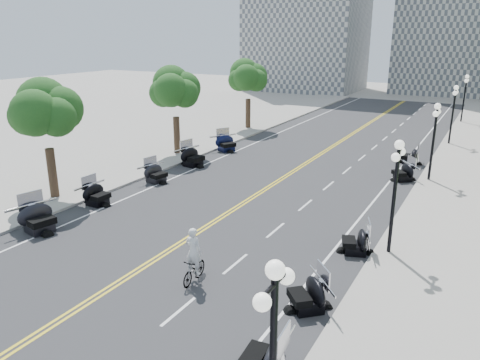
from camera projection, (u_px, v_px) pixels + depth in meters
The scene contains 43 objects.
ground at pixel (173, 248), 21.01m from camera, with size 160.00×160.00×0.00m, color gray.
road at pixel (269, 187), 29.36m from camera, with size 16.00×90.00×0.01m, color #333335.
centerline_yellow_a at pixel (267, 186), 29.41m from camera, with size 0.12×90.00×0.00m, color yellow.
centerline_yellow_b at pixel (271, 187), 29.30m from camera, with size 0.12×90.00×0.00m, color yellow.
edge_line_north at pixel (371, 204), 26.41m from camera, with size 0.12×90.00×0.00m, color white.
edge_line_south at pixel (186, 173), 32.31m from camera, with size 0.12×90.00×0.00m, color white.
lane_dash_5 at pixel (179, 311), 16.19m from camera, with size 0.12×2.00×0.00m, color white.
lane_dash_6 at pixel (235, 264), 19.53m from camera, with size 0.12×2.00×0.00m, color white.
lane_dash_7 at pixel (275, 230), 22.87m from camera, with size 0.12×2.00×0.00m, color white.
lane_dash_8 at pixel (305, 205), 26.21m from camera, with size 0.12×2.00×0.00m, color white.
lane_dash_9 at pixel (328, 186), 29.56m from camera, with size 0.12×2.00×0.00m, color white.
lane_dash_10 at pixel (347, 170), 32.90m from camera, with size 0.12×2.00×0.00m, color white.
lane_dash_11 at pixel (362, 158), 36.24m from camera, with size 0.12×2.00×0.00m, color white.
lane_dash_12 at pixel (374, 147), 39.58m from camera, with size 0.12×2.00×0.00m, color white.
lane_dash_13 at pixel (385, 138), 42.92m from camera, with size 0.12×2.00×0.00m, color white.
lane_dash_14 at pixel (394, 131), 46.27m from camera, with size 0.12×2.00×0.00m, color white.
lane_dash_15 at pixel (402, 124), 49.61m from camera, with size 0.12×2.00×0.00m, color white.
lane_dash_16 at pixel (409, 119), 52.95m from camera, with size 0.12×2.00×0.00m, color white.
lane_dash_17 at pixel (415, 114), 56.29m from camera, with size 0.12×2.00×0.00m, color white.
lane_dash_18 at pixel (420, 109), 59.64m from camera, with size 0.12×2.00×0.00m, color white.
lane_dash_19 at pixel (425, 105), 62.98m from camera, with size 0.12×2.00×0.00m, color white.
sidewalk_north at pixel (450, 216), 24.50m from camera, with size 5.00×90.00×0.15m, color #9E9991.
sidewalk_south at pixel (140, 164), 34.18m from camera, with size 5.00×90.00×0.15m, color #9E9991.
distant_block_a at pixel (308, 10), 77.22m from camera, with size 18.00×14.00×26.00m, color gray.
street_lamp_2 at pixel (394, 198), 19.61m from camera, with size 0.50×1.20×4.90m, color black, non-canonical shape.
street_lamp_3 at pixel (433, 143), 29.64m from camera, with size 0.50×1.20×4.90m, color black, non-canonical shape.
street_lamp_4 at pixel (452, 115), 39.66m from camera, with size 0.50×1.20×4.90m, color black, non-canonical shape.
street_lamp_5 at pixel (464, 99), 49.69m from camera, with size 0.50×1.20×4.90m, color black, non-canonical shape.
tree_2 at pixel (45, 118), 25.87m from camera, with size 4.80×4.80×9.20m, color #235619, non-canonical shape.
tree_3 at pixel (175, 94), 35.89m from camera, with size 4.80×4.80×9.20m, color #235619, non-canonical shape.
tree_4 at pixel (248, 81), 45.92m from camera, with size 4.80×4.80×9.20m, color #235619, non-canonical shape.
motorcycle_n_4 at pixel (265, 355), 13.01m from camera, with size 1.87×1.87×1.31m, color black, non-canonical shape.
motorcycle_n_5 at pixel (308, 293), 16.11m from camera, with size 1.88×1.88×1.32m, color black, non-canonical shape.
motorcycle_n_6 at pixel (356, 240), 20.33m from camera, with size 1.79×1.79×1.25m, color black, non-canonical shape.
motorcycle_n_9 at pixel (403, 171), 30.43m from camera, with size 1.85×1.85×1.29m, color black, non-canonical shape.
motorcycle_n_10 at pixel (410, 155), 34.44m from camera, with size 1.87×1.87×1.31m, color black, non-canonical shape.
motorcycle_s_5 at pixel (38, 217), 22.49m from camera, with size 2.20×2.20×1.54m, color black, non-canonical shape.
motorcycle_s_6 at pixel (97, 193), 26.13m from camera, with size 1.90×1.90×1.33m, color black, non-canonical shape.
motorcycle_s_7 at pixel (156, 173), 30.09m from camera, with size 1.87×1.87×1.31m, color black, non-canonical shape.
motorcycle_s_8 at pixel (193, 156), 33.77m from camera, with size 2.17×2.17×1.52m, color black, non-canonical shape.
motorcycle_s_9 at pixel (226, 142), 38.10m from camera, with size 2.11×2.11×1.48m, color black, non-canonical shape.
bicycle at pixel (194, 270), 18.01m from camera, with size 0.48×1.70×1.02m, color #A51414.
cyclist_rider at pixel (193, 235), 17.57m from camera, with size 0.69×0.45×1.90m, color silver.
Camera 1 is at (11.86, -15.31, 9.20)m, focal length 35.00 mm.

